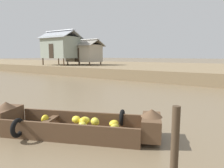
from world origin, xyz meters
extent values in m
plane|color=#726047|center=(0.00, 10.00, 0.00)|extent=(300.00, 300.00, 0.00)
cube|color=#7F6B4C|center=(0.00, 27.34, 0.50)|extent=(160.00, 20.00, 1.00)
cube|color=brown|center=(0.90, 5.75, 0.06)|extent=(4.03, 2.61, 0.12)
cube|color=brown|center=(0.68, 6.28, 0.32)|extent=(3.59, 1.55, 0.39)
cube|color=brown|center=(1.12, 5.22, 0.32)|extent=(3.59, 1.55, 0.39)
cube|color=brown|center=(2.90, 6.58, 0.39)|extent=(0.85, 1.15, 0.54)
cone|color=brown|center=(2.90, 6.58, 0.76)|extent=(0.73, 0.73, 0.20)
cube|color=brown|center=(-1.11, 4.92, 0.39)|extent=(0.85, 1.15, 0.54)
cone|color=brown|center=(-1.11, 4.92, 0.76)|extent=(0.73, 0.73, 0.20)
cube|color=brown|center=(0.14, 5.43, 0.34)|extent=(0.61, 1.10, 0.05)
torus|color=black|center=(1.83, 6.89, 0.36)|extent=(0.31, 0.53, 0.52)
torus|color=black|center=(-0.03, 4.61, 0.36)|extent=(0.31, 0.53, 0.52)
ellipsoid|color=yellow|center=(1.21, 5.81, 0.42)|extent=(0.30, 0.29, 0.24)
ellipsoid|color=yellow|center=(1.39, 5.57, 0.39)|extent=(0.26, 0.23, 0.28)
ellipsoid|color=yellow|center=(1.83, 6.41, 0.32)|extent=(0.26, 0.33, 0.19)
ellipsoid|color=yellow|center=(0.96, 5.79, 0.44)|extent=(0.32, 0.30, 0.21)
ellipsoid|color=yellow|center=(1.08, 6.02, 0.38)|extent=(0.35, 0.31, 0.21)
ellipsoid|color=yellow|center=(1.43, 6.05, 0.39)|extent=(0.32, 0.29, 0.24)
ellipsoid|color=yellow|center=(-0.02, 5.48, 0.38)|extent=(0.26, 0.32, 0.24)
ellipsoid|color=gold|center=(2.10, 6.04, 0.33)|extent=(0.26, 0.34, 0.27)
cylinder|color=#4C3826|center=(-17.63, 19.02, 1.44)|extent=(0.16, 0.16, 0.89)
cylinder|color=#4C3826|center=(-13.69, 19.02, 1.44)|extent=(0.16, 0.16, 0.89)
cylinder|color=#4C3826|center=(-17.63, 21.71, 1.44)|extent=(0.16, 0.16, 0.89)
cylinder|color=#4C3826|center=(-13.69, 21.71, 1.44)|extent=(0.16, 0.16, 0.89)
cube|color=gray|center=(-15.66, 20.36, 3.25)|extent=(4.33, 3.08, 2.73)
cube|color=#2D2319|center=(-15.66, 18.80, 2.79)|extent=(0.80, 0.04, 1.80)
cube|color=#9399A0|center=(-15.66, 19.59, 4.92)|extent=(5.03, 2.02, 1.10)
cube|color=#9399A0|center=(-15.66, 21.13, 4.92)|extent=(5.03, 2.02, 1.10)
cylinder|color=#4C3826|center=(-15.62, 21.52, 1.20)|extent=(0.16, 0.16, 0.41)
cylinder|color=#4C3826|center=(-11.73, 21.52, 1.20)|extent=(0.16, 0.16, 0.41)
cylinder|color=#4C3826|center=(-15.62, 23.88, 1.20)|extent=(0.16, 0.16, 0.41)
cylinder|color=#4C3826|center=(-11.73, 23.88, 1.20)|extent=(0.16, 0.16, 0.41)
cube|color=#B2A893|center=(-13.67, 22.70, 2.53)|extent=(4.29, 2.76, 2.24)
cube|color=#2D2319|center=(-13.67, 21.30, 2.31)|extent=(0.80, 0.04, 1.80)
cube|color=gray|center=(-13.67, 22.01, 3.91)|extent=(4.99, 1.87, 0.93)
cube|color=gray|center=(-13.67, 23.39, 3.91)|extent=(4.99, 1.87, 0.93)
cylinder|color=#423323|center=(3.94, 5.13, 0.70)|extent=(0.14, 0.14, 1.40)
camera|label=1|loc=(4.88, 1.73, 2.25)|focal=32.45mm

